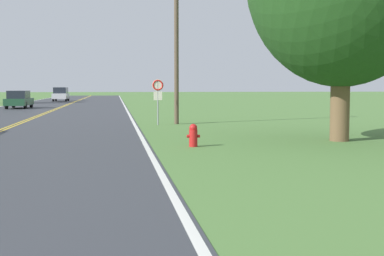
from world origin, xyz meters
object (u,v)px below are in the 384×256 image
(traffic_sign, at_px, (158,91))
(fire_hydrant, at_px, (193,135))
(car_dark_green_sedan_approaching, at_px, (19,99))
(car_silver_suv_mid_near, at_px, (61,94))

(traffic_sign, bearing_deg, fire_hydrant, -88.04)
(fire_hydrant, relative_size, car_dark_green_sedan_approaching, 0.16)
(fire_hydrant, distance_m, car_dark_green_sedan_approaching, 35.04)
(traffic_sign, height_order, car_silver_suv_mid_near, traffic_sign)
(fire_hydrant, bearing_deg, car_dark_green_sedan_approaching, 108.66)
(fire_hydrant, height_order, car_silver_suv_mid_near, car_silver_suv_mid_near)
(traffic_sign, distance_m, car_silver_suv_mid_near, 48.09)
(traffic_sign, xyz_separation_m, car_dark_green_sedan_approaching, (-10.86, 23.01, -0.95))
(car_dark_green_sedan_approaching, relative_size, car_silver_suv_mid_near, 1.05)
(fire_hydrant, height_order, traffic_sign, traffic_sign)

